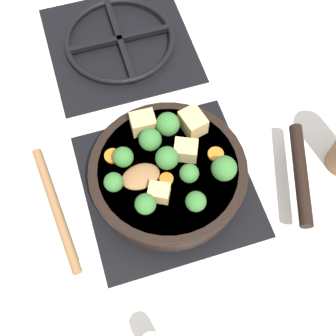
% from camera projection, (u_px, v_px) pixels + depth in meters
% --- Properties ---
extents(ground_plane, '(2.40, 2.40, 0.00)m').
position_uv_depth(ground_plane, '(168.00, 186.00, 0.89)').
color(ground_plane, white).
extents(front_burner_grate, '(0.31, 0.31, 0.03)m').
position_uv_depth(front_burner_grate, '(168.00, 183.00, 0.88)').
color(front_burner_grate, black).
rests_on(front_burner_grate, ground_plane).
extents(rear_burner_grate, '(0.31, 0.31, 0.03)m').
position_uv_depth(rear_burner_grate, '(120.00, 42.00, 1.03)').
color(rear_burner_grate, black).
rests_on(rear_burner_grate, ground_plane).
extents(skillet_pan, '(0.41, 0.31, 0.05)m').
position_uv_depth(skillet_pan, '(170.00, 173.00, 0.84)').
color(skillet_pan, black).
rests_on(skillet_pan, front_burner_grate).
extents(wooden_spoon, '(0.21, 0.24, 0.02)m').
position_uv_depth(wooden_spoon, '(93.00, 194.00, 0.79)').
color(wooden_spoon, olive).
rests_on(wooden_spoon, skillet_pan).
extents(tofu_cube_center_large, '(0.05, 0.04, 0.04)m').
position_uv_depth(tofu_cube_center_large, '(143.00, 123.00, 0.84)').
color(tofu_cube_center_large, '#DBB770').
rests_on(tofu_cube_center_large, skillet_pan).
extents(tofu_cube_near_handle, '(0.05, 0.05, 0.04)m').
position_uv_depth(tofu_cube_near_handle, '(193.00, 122.00, 0.84)').
color(tofu_cube_near_handle, '#DBB770').
rests_on(tofu_cube_near_handle, skillet_pan).
extents(tofu_cube_east_chunk, '(0.05, 0.05, 0.03)m').
position_uv_depth(tofu_cube_east_chunk, '(186.00, 150.00, 0.82)').
color(tofu_cube_east_chunk, '#DBB770').
rests_on(tofu_cube_east_chunk, skillet_pan).
extents(tofu_cube_west_chunk, '(0.04, 0.04, 0.03)m').
position_uv_depth(tofu_cube_west_chunk, '(159.00, 193.00, 0.78)').
color(tofu_cube_west_chunk, '#DBB770').
rests_on(tofu_cube_west_chunk, skillet_pan).
extents(broccoli_floret_near_spoon, '(0.04, 0.04, 0.05)m').
position_uv_depth(broccoli_floret_near_spoon, '(169.00, 158.00, 0.80)').
color(broccoli_floret_near_spoon, '#709956').
rests_on(broccoli_floret_near_spoon, skillet_pan).
extents(broccoli_floret_center_top, '(0.04, 0.04, 0.05)m').
position_uv_depth(broccoli_floret_center_top, '(168.00, 124.00, 0.83)').
color(broccoli_floret_center_top, '#709956').
rests_on(broccoli_floret_center_top, skillet_pan).
extents(broccoli_floret_east_rim, '(0.04, 0.04, 0.05)m').
position_uv_depth(broccoli_floret_east_rim, '(150.00, 140.00, 0.82)').
color(broccoli_floret_east_rim, '#709956').
rests_on(broccoli_floret_east_rim, skillet_pan).
extents(broccoli_floret_west_rim, '(0.04, 0.04, 0.05)m').
position_uv_depth(broccoli_floret_west_rim, '(224.00, 168.00, 0.79)').
color(broccoli_floret_west_rim, '#709956').
rests_on(broccoli_floret_west_rim, skillet_pan).
extents(broccoli_floret_north_edge, '(0.04, 0.04, 0.04)m').
position_uv_depth(broccoli_floret_north_edge, '(196.00, 202.00, 0.77)').
color(broccoli_floret_north_edge, '#709956').
rests_on(broccoli_floret_north_edge, skillet_pan).
extents(broccoli_floret_south_cluster, '(0.03, 0.03, 0.04)m').
position_uv_depth(broccoli_floret_south_cluster, '(114.00, 182.00, 0.78)').
color(broccoli_floret_south_cluster, '#709956').
rests_on(broccoli_floret_south_cluster, skillet_pan).
extents(broccoli_floret_mid_floret, '(0.04, 0.04, 0.04)m').
position_uv_depth(broccoli_floret_mid_floret, '(145.00, 204.00, 0.76)').
color(broccoli_floret_mid_floret, '#709956').
rests_on(broccoli_floret_mid_floret, skillet_pan).
extents(broccoli_floret_small_inner, '(0.03, 0.03, 0.04)m').
position_uv_depth(broccoli_floret_small_inner, '(189.00, 173.00, 0.79)').
color(broccoli_floret_small_inner, '#709956').
rests_on(broccoli_floret_small_inner, skillet_pan).
extents(broccoli_floret_tall_stem, '(0.04, 0.04, 0.04)m').
position_uv_depth(broccoli_floret_tall_stem, '(123.00, 157.00, 0.80)').
color(broccoli_floret_tall_stem, '#709956').
rests_on(broccoli_floret_tall_stem, skillet_pan).
extents(carrot_slice_orange_thin, '(0.03, 0.03, 0.01)m').
position_uv_depth(carrot_slice_orange_thin, '(215.00, 153.00, 0.83)').
color(carrot_slice_orange_thin, orange).
rests_on(carrot_slice_orange_thin, skillet_pan).
extents(carrot_slice_near_center, '(0.03, 0.03, 0.01)m').
position_uv_depth(carrot_slice_near_center, '(112.00, 156.00, 0.83)').
color(carrot_slice_near_center, orange).
rests_on(carrot_slice_near_center, skillet_pan).
extents(carrot_slice_edge_slice, '(0.02, 0.02, 0.01)m').
position_uv_depth(carrot_slice_edge_slice, '(166.00, 179.00, 0.81)').
color(carrot_slice_edge_slice, orange).
rests_on(carrot_slice_edge_slice, skillet_pan).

